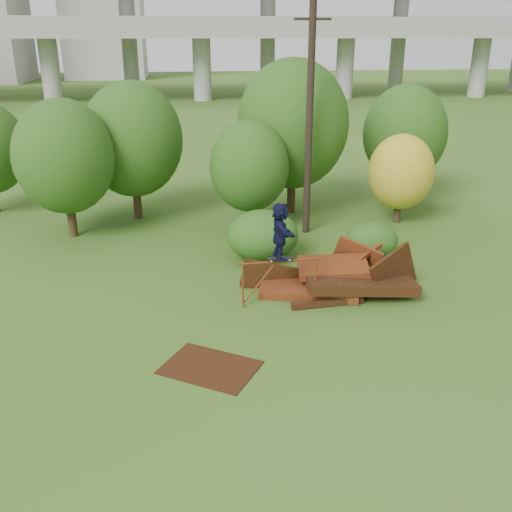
{
  "coord_description": "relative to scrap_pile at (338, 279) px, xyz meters",
  "views": [
    {
      "loc": [
        -2.82,
        -13.65,
        7.76
      ],
      "look_at": [
        -0.8,
        2.0,
        1.6
      ],
      "focal_mm": 40.0,
      "sensor_mm": 36.0,
      "label": 1
    }
  ],
  "objects": [
    {
      "name": "skateboard",
      "position": [
        -2.04,
        -0.77,
        1.12
      ],
      "size": [
        0.79,
        0.26,
        0.08
      ],
      "rotation": [
        0.0,
        0.0,
        0.07
      ],
      "color": "black",
      "rests_on": "grind_rail"
    },
    {
      "name": "freeway_overpass",
      "position": [
        -1.95,
        60.2,
        9.92
      ],
      "size": [
        160.0,
        15.0,
        13.7
      ],
      "color": "gray",
      "rests_on": "ground"
    },
    {
      "name": "utility_pole",
      "position": [
        0.2,
        5.86,
        4.18
      ],
      "size": [
        1.4,
        0.28,
        8.99
      ],
      "color": "black",
      "rests_on": "ground"
    },
    {
      "name": "tree_1",
      "position": [
        -6.9,
        8.79,
        3.12
      ],
      "size": [
        4.31,
        4.31,
        6.0
      ],
      "color": "black",
      "rests_on": "ground"
    },
    {
      "name": "ground",
      "position": [
        -1.95,
        -2.72,
        -0.39
      ],
      "size": [
        240.0,
        240.0,
        0.0
      ],
      "primitive_type": "plane",
      "color": "#2D5116",
      "rests_on": "ground"
    },
    {
      "name": "skater",
      "position": [
        -2.04,
        -0.77,
        1.99
      ],
      "size": [
        0.63,
        1.62,
        1.71
      ],
      "primitive_type": "imported",
      "rotation": [
        0.0,
        0.0,
        1.65
      ],
      "color": "black",
      "rests_on": "skateboard"
    },
    {
      "name": "shrub_right",
      "position": [
        1.95,
        2.6,
        0.29
      ],
      "size": [
        1.94,
        1.78,
        1.37
      ],
      "primitive_type": "ellipsoid",
      "color": "#204B14",
      "rests_on": "ground"
    },
    {
      "name": "flat_plate",
      "position": [
        -4.35,
        -4.12,
        -0.38
      ],
      "size": [
        2.76,
        2.56,
        0.03
      ],
      "primitive_type": "cube",
      "rotation": [
        0.0,
        0.0,
        -0.56
      ],
      "color": "#33180A",
      "rests_on": "ground"
    },
    {
      "name": "tree_4",
      "position": [
        4.46,
        6.65,
        1.86
      ],
      "size": [
        2.8,
        2.8,
        3.87
      ],
      "color": "black",
      "rests_on": "ground"
    },
    {
      "name": "tree_3",
      "position": [
        0.13,
        8.85,
        3.62
      ],
      "size": [
        4.95,
        4.95,
        6.87
      ],
      "color": "black",
      "rests_on": "ground"
    },
    {
      "name": "tree_2",
      "position": [
        -2.1,
        6.49,
        2.32
      ],
      "size": [
        3.26,
        3.26,
        4.6
      ],
      "color": "black",
      "rests_on": "ground"
    },
    {
      "name": "tree_5",
      "position": [
        5.85,
        10.09,
        2.92
      ],
      "size": [
        4.0,
        4.0,
        5.62
      ],
      "color": "black",
      "rests_on": "ground"
    },
    {
      "name": "scrap_pile",
      "position": [
        0.0,
        0.0,
        0.0
      ],
      "size": [
        5.8,
        3.1,
        2.02
      ],
      "color": "#49230D",
      "rests_on": "ground"
    },
    {
      "name": "tree_0",
      "position": [
        -9.39,
        6.59,
        2.87
      ],
      "size": [
        3.92,
        3.92,
        5.52
      ],
      "color": "black",
      "rests_on": "ground"
    },
    {
      "name": "grind_rail",
      "position": [
        -2.04,
        -0.77,
        0.67
      ],
      "size": [
        2.56,
        0.24,
        1.45
      ],
      "color": "brown",
      "rests_on": "ground"
    },
    {
      "name": "shrub_left",
      "position": [
        -2.02,
        3.08,
        0.52
      ],
      "size": [
        2.64,
        2.44,
        1.83
      ],
      "primitive_type": "ellipsoid",
      "color": "#204B14",
      "rests_on": "ground"
    }
  ]
}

